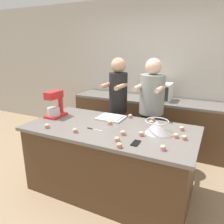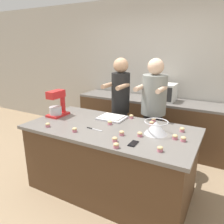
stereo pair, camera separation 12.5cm
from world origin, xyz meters
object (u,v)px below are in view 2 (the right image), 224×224
Objects in this scene: stand_mixer at (57,105)px; microwave_oven at (161,92)px; person_right at (153,114)px; cupcake_1 at (182,130)px; cupcake_6 at (140,134)px; cupcake_12 at (122,133)px; cupcake_0 at (183,139)px; cupcake_13 at (110,123)px; cupcake_8 at (116,145)px; mixing_bowl at (156,127)px; cupcake_3 at (152,123)px; baking_tray at (112,118)px; cell_phone at (133,143)px; cupcake_10 at (131,116)px; person_left at (120,107)px; cupcake_7 at (175,137)px; cupcake_2 at (48,125)px; cupcake_9 at (115,139)px; cupcake_5 at (75,130)px; knife at (93,129)px; cupcake_11 at (154,120)px; cupcake_4 at (160,149)px.

microwave_oven is (1.04, 1.51, 0.02)m from stand_mixer.
cupcake_1 is at bearing -44.07° from person_right.
cupcake_6 is 1.00× the size of cupcake_12.
cupcake_0 is 1.00× the size of cupcake_13.
cupcake_8 and cupcake_12 have the same top height.
mixing_bowl is 0.28m from cupcake_3.
baking_tray is at bearing 164.81° from cupcake_0.
stand_mixer reaches higher than cell_phone.
cupcake_3 is 0.36m from cupcake_10.
person_left is 29.50× the size of cupcake_7.
stand_mixer is at bearing 116.82° from cupcake_2.
cupcake_9 is 1.00× the size of cupcake_10.
cupcake_3 is 1.00× the size of cupcake_13.
cupcake_9 is at bearing -150.19° from cupcake_0.
cupcake_5 is 0.86m from cupcake_10.
cupcake_7 is (0.36, 0.11, 0.00)m from cupcake_6.
cupcake_13 is at bearing 2.65° from stand_mixer.
cupcake_5 reaches higher than knife.
knife is 3.89× the size of cupcake_9.
cupcake_7 is at bearing -0.61° from stand_mixer.
cupcake_7 is at bearing -31.09° from cupcake_10.
knife is (0.74, -0.20, -0.16)m from stand_mixer.
cupcake_2 is 1.00× the size of cupcake_6.
cupcake_3 is 1.00× the size of cupcake_11.
microwave_oven reaches higher than cupcake_5.
mixing_bowl is 4.76× the size of cupcake_5.
microwave_oven is 1.88m from cell_phone.
cupcake_5 is at bearing -137.71° from cupcake_3.
cupcake_5 is at bearing -161.66° from cupcake_7.
microwave_oven is 8.81× the size of cupcake_3.
knife is at bearing 146.94° from cupcake_8.
cupcake_0 and cupcake_8 have the same top height.
cupcake_11 is at bearing 17.94° from baking_tray.
cupcake_12 is (-0.16, -0.61, 0.00)m from cupcake_11.
cupcake_4 is 1.00× the size of cupcake_9.
cupcake_11 is (0.24, -1.09, -0.15)m from microwave_oven.
cupcake_8 is at bearing -55.16° from cupcake_13.
cupcake_1 reaches higher than baking_tray.
baking_tray is (0.75, 0.25, -0.14)m from stand_mixer.
cupcake_2 is 1.29m from cupcake_3.
cupcake_7 is 1.00× the size of cupcake_10.
cupcake_7 reaches higher than cell_phone.
cupcake_8 is 0.32m from cupcake_12.
cupcake_5 is 1.00× the size of cupcake_8.
mixing_bowl is 1.31m from cupcake_2.
mixing_bowl reaches higher than cupcake_9.
cupcake_11 is (1.28, 0.42, -0.13)m from stand_mixer.
person_right is 1.25m from cupcake_8.
cupcake_0 is 1.00× the size of cupcake_4.
cupcake_10 reaches higher than baking_tray.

